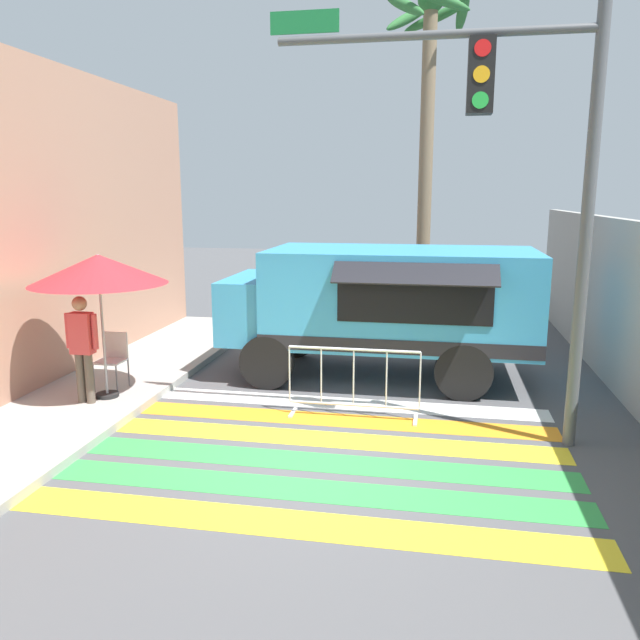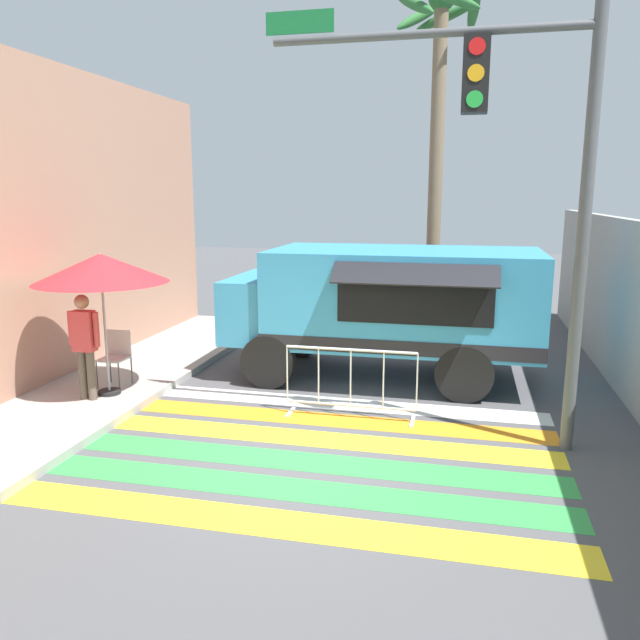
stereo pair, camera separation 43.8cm
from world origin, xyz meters
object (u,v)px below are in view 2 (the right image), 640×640
Objects in this scene: food_truck at (380,300)px; barricade_front at (350,384)px; vendor_person at (84,340)px; patio_umbrella at (101,269)px; folding_chair at (116,352)px; palm_tree at (438,100)px; traffic_signal_pole at (519,150)px.

food_truck is 2.77× the size of barricade_front.
food_truck is 5.04m from vendor_person.
vendor_person is at bearing -118.97° from patio_umbrella.
folding_chair is 0.12× the size of palm_tree.
barricade_front is (3.96, 0.13, -1.64)m from patio_umbrella.
folding_chair is 0.90m from vendor_person.
folding_chair is (-6.26, 0.88, -3.16)m from traffic_signal_pole.
palm_tree reaches higher than traffic_signal_pole.
vendor_person is at bearing -147.76° from food_truck.
folding_chair is at bearing -129.31° from palm_tree.
palm_tree is at bearing 80.39° from food_truck.
folding_chair is at bearing 71.68° from vendor_person.
food_truck is at bearing 16.67° from vendor_person.
food_truck is 3.29× the size of vendor_person.
food_truck reaches higher than folding_chair.
traffic_signal_pole is at bearing -13.23° from barricade_front.
traffic_signal_pole is 6.05× the size of folding_chair.
food_truck is 4.68m from folding_chair.
traffic_signal_pole is 2.46× the size of patio_umbrella.
palm_tree is (4.95, 6.81, 4.34)m from vendor_person.
palm_tree is (4.92, 6.00, 4.73)m from folding_chair.
folding_chair is (-0.13, 0.49, -1.48)m from patio_umbrella.
food_truck is at bearing 86.85° from barricade_front.
vendor_person is at bearing -112.25° from folding_chair.
vendor_person is at bearing 179.38° from traffic_signal_pole.
patio_umbrella is at bearing -178.15° from barricade_front.
palm_tree is at bearing 53.65° from patio_umbrella.
food_truck is 5.95× the size of folding_chair.
palm_tree is at bearing 101.07° from traffic_signal_pole.
palm_tree is (-1.35, 6.88, 1.57)m from traffic_signal_pole.
traffic_signal_pole is at bearing -27.46° from folding_chair.
vendor_person is 0.84× the size of barricade_front.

